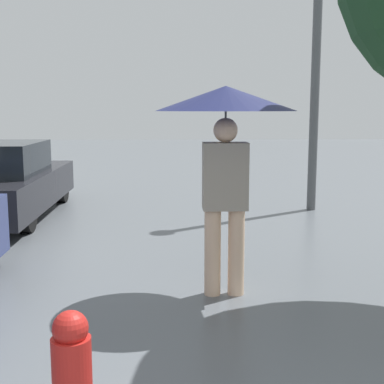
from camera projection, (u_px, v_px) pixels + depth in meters
The scene contains 3 objects.
pedestrian at pixel (226, 122), 4.80m from camera, with size 1.27×1.27×1.94m.
street_lamp at pixel (317, 24), 8.81m from camera, with size 0.33×0.33×5.26m.
fire_hydrant at pixel (72, 374), 2.82m from camera, with size 0.21×0.21×0.70m.
Camera 1 is at (-0.50, -0.59, 1.73)m, focal length 50.00 mm.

